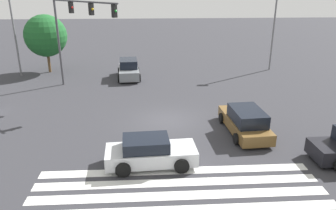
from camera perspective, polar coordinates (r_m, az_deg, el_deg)
The scene contains 9 objects.
ground_plane at distance 20.80m, azimuth 0.00°, elevation -2.83°, with size 128.43×128.43×0.00m, color #333338.
crosswalk_markings at distance 14.02m, azimuth 1.96°, elevation -15.47°, with size 12.47×4.40×0.01m.
traffic_signal_mast at distance 26.50m, azimuth -15.94°, elevation 13.56°, with size 5.61×5.61×7.23m.
car_0 at distance 19.46m, azimuth 13.29°, elevation -2.80°, with size 2.30×4.84×1.55m.
car_3 at distance 15.74m, azimuth -3.17°, elevation -8.21°, with size 4.39×2.16×1.44m.
car_4 at distance 30.38m, azimuth -6.87°, elevation 6.18°, with size 2.25×4.29×1.71m.
street_light_pole_a at distance 33.11m, azimuth -25.54°, elevation 13.69°, with size 0.80×0.36×9.18m.
street_light_pole_b at distance 34.03m, azimuth 18.06°, elevation 13.87°, with size 0.80×0.36×8.16m.
tree_corner_b at distance 33.77m, azimuth -20.54°, elevation 11.23°, with size 3.97×3.97×5.52m.
Camera 1 is at (-1.14, -19.06, 8.24)m, focal length 35.00 mm.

